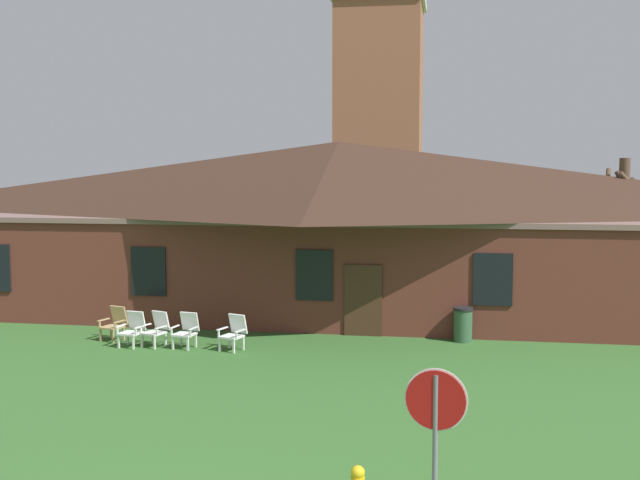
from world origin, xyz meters
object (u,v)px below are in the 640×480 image
object	(u,v)px
stop_sign	(435,423)
lawn_chair_by_porch	(115,323)
lawn_chair_middle	(186,329)
lawn_chair_right_end	(234,332)
trash_bin	(463,324)
lawn_chair_left_end	(156,328)
lawn_chair_near_door	(133,328)

from	to	relation	value
stop_sign	lawn_chair_by_porch	xyz separation A→B (m)	(-9.25, 10.97, -1.23)
lawn_chair_middle	lawn_chair_right_end	size ratio (longest dim) A/B	1.00
lawn_chair_middle	stop_sign	bearing A→B (deg)	-56.42
lawn_chair_by_porch	trash_bin	bearing A→B (deg)	8.14
lawn_chair_left_end	lawn_chair_right_end	distance (m)	2.24
trash_bin	lawn_chair_by_porch	bearing A→B (deg)	-171.86
lawn_chair_by_porch	stop_sign	bearing A→B (deg)	-49.88
trash_bin	lawn_chair_near_door	bearing A→B (deg)	-167.09
stop_sign	lawn_chair_left_end	world-z (taller)	stop_sign
lawn_chair_middle	trash_bin	world-z (taller)	trash_bin
stop_sign	lawn_chair_near_door	xyz separation A→B (m)	(-8.43, 10.32, -1.23)
stop_sign	lawn_chair_right_end	world-z (taller)	stop_sign
lawn_chair_left_end	lawn_chair_by_porch	bearing A→B (deg)	159.83
stop_sign	lawn_chair_right_end	bearing A→B (deg)	118.19
stop_sign	lawn_chair_near_door	bearing A→B (deg)	129.25
lawn_chair_middle	lawn_chair_by_porch	bearing A→B (deg)	166.47
stop_sign	lawn_chair_right_end	xyz separation A→B (m)	(-5.55, 10.35, -1.23)
lawn_chair_middle	lawn_chair_right_end	world-z (taller)	same
lawn_chair_near_door	lawn_chair_right_end	world-z (taller)	same
stop_sign	trash_bin	size ratio (longest dim) A/B	2.49
stop_sign	lawn_chair_right_end	distance (m)	11.81
lawn_chair_right_end	stop_sign	bearing A→B (deg)	-61.81
lawn_chair_middle	trash_bin	xyz separation A→B (m)	(7.49, 1.97, -0.00)
lawn_chair_near_door	lawn_chair_middle	bearing A→B (deg)	3.62
lawn_chair_by_porch	trash_bin	size ratio (longest dim) A/B	0.98
lawn_chair_middle	lawn_chair_right_end	xyz separation A→B (m)	(1.36, -0.06, 0.00)
lawn_chair_by_porch	lawn_chair_left_end	xyz separation A→B (m)	(1.46, -0.54, 0.00)
lawn_chair_middle	lawn_chair_left_end	bearing A→B (deg)	178.37
lawn_chair_near_door	trash_bin	distance (m)	9.24
stop_sign	trash_bin	distance (m)	12.45
lawn_chair_left_end	lawn_chair_near_door	bearing A→B (deg)	-169.34
lawn_chair_near_door	lawn_chair_middle	distance (m)	1.52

